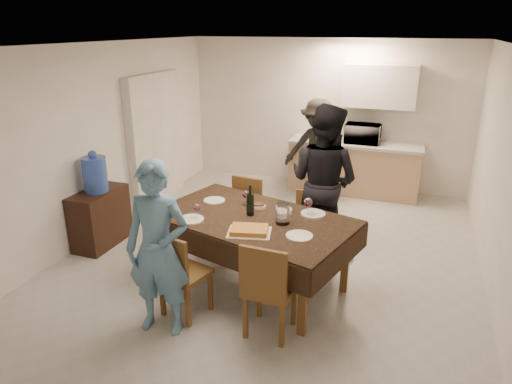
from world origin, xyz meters
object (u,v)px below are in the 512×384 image
savoury_tart (249,230)px  person_near (158,250)px  person_kitchen (317,150)px  wine_bottle (250,200)px  water_jug (95,175)px  dining_table (253,220)px  water_pitcher (283,214)px  console (100,218)px  microwave (363,134)px  person_far (323,182)px

savoury_tart → person_near: size_ratio=0.25×
person_near → person_kitchen: bearing=74.3°
wine_bottle → person_near: bearing=-114.4°
person_kitchen → water_jug: bearing=-130.2°
dining_table → person_kitchen: size_ratio=1.42×
dining_table → water_pitcher: water_pitcher is taller
console → wine_bottle: 2.32m
water_pitcher → person_kitchen: (-0.31, 3.06, -0.10)m
microwave → person_far: 2.42m
savoury_tart → person_kitchen: size_ratio=0.26×
microwave → person_kitchen: bearing=33.8°
savoury_tart → microwave: (0.61, 3.84, 0.21)m
person_near → person_kitchen: (0.59, 4.06, -0.01)m
wine_bottle → person_kitchen: size_ratio=0.21×
microwave → person_kitchen: person_kitchen is taller
microwave → person_far: size_ratio=0.30×
water_jug → person_near: bearing=-37.5°
dining_table → person_kitchen: person_kitchen is taller
dining_table → water_pitcher: 0.38m
microwave → person_far: person_far is taller
wine_bottle → person_kitchen: person_kitchen is taller
water_jug → person_far: 2.93m
person_far → dining_table: bearing=82.2°
water_pitcher → microwave: microwave is taller
microwave → person_near: person_near is taller
savoury_tart → person_near: 0.93m
microwave → dining_table: bearing=78.4°
person_kitchen → person_far: bearing=-75.5°
dining_table → microwave: microwave is taller
wine_bottle → person_near: person_near is taller
microwave → person_near: 4.69m
console → savoury_tart: bearing=-15.4°
microwave → person_far: bearing=86.2°
water_jug → console: bearing=0.0°
person_near → person_kitchen: person_near is taller
water_pitcher → person_far: person_far is taller
water_jug → person_near: size_ratio=0.27×
dining_table → console: dining_table is taller
console → person_far: 2.99m
person_near → water_pitcher: bearing=40.6°
water_jug → microwave: (2.99, 3.19, 0.08)m
dining_table → savoury_tart: 0.40m
wine_bottle → person_kitchen: (0.09, 2.96, -0.16)m
microwave → person_kitchen: (-0.67, -0.45, -0.23)m
savoury_tart → person_near: person_near is taller
savoury_tart → wine_bottle: bearing=109.2°
dining_table → water_jug: water_jug is taller
water_jug → person_near: (1.73, -1.32, -0.14)m
microwave → wine_bottle: bearing=77.4°
console → savoury_tart: size_ratio=1.89×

